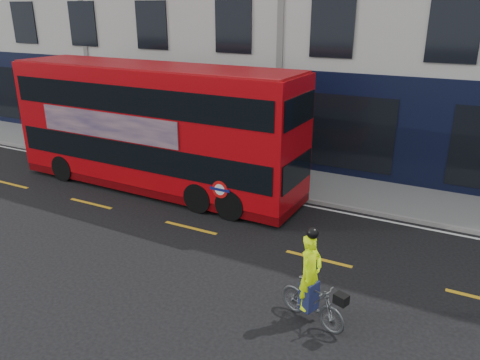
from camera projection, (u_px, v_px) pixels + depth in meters
The scene contains 7 objects.
ground at pixel (160, 249), 12.77m from camera, with size 120.00×120.00×0.00m, color black.
pavement at pixel (261, 176), 18.15m from camera, with size 60.00×3.00×0.12m, color slate.
kerb at pixel (244, 188), 16.90m from camera, with size 60.00×0.12×0.13m, color gray.
road_edge_line at pixel (240, 193), 16.68m from camera, with size 58.00×0.10×0.01m, color silver.
lane_dashes at pixel (191, 228), 14.01m from camera, with size 58.00×0.12×0.01m, color gold, non-canonical shape.
bus at pixel (155, 127), 16.41m from camera, with size 11.01×2.75×4.41m.
cyclist at pixel (312, 292), 9.60m from camera, with size 1.68×0.96×2.16m.
Camera 1 is at (7.16, -9.03, 6.20)m, focal length 35.00 mm.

